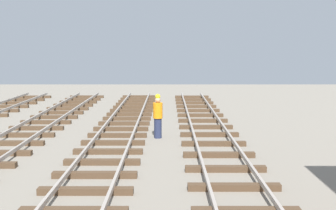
% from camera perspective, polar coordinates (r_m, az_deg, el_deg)
% --- Properties ---
extents(track_worker_foreground, '(0.40, 0.40, 1.87)m').
position_cam_1_polar(track_worker_foreground, '(17.21, -1.46, -1.57)').
color(track_worker_foreground, '#262D4C').
rests_on(track_worker_foreground, ground).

